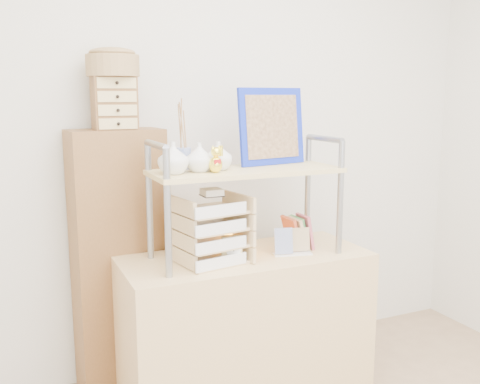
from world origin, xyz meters
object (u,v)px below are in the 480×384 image
object	(u,v)px
salt_lamp	(235,234)
letter_tray	(212,233)
desk	(246,328)
cabinet	(120,263)

from	to	relation	value
salt_lamp	letter_tray	bearing A→B (deg)	-148.25
salt_lamp	desk	bearing A→B (deg)	-67.60
desk	cabinet	bearing A→B (deg)	145.30
cabinet	letter_tray	xyz separation A→B (m)	(0.35, -0.40, 0.21)
cabinet	letter_tray	world-z (taller)	cabinet
desk	salt_lamp	distance (m)	0.47
desk	salt_lamp	xyz separation A→B (m)	(-0.03, 0.07, 0.47)
letter_tray	salt_lamp	size ratio (longest dim) A/B	1.92
desk	salt_lamp	bearing A→B (deg)	112.40
desk	letter_tray	distance (m)	0.55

